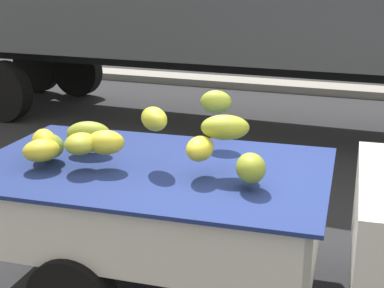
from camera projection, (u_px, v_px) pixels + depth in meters
curb_strip at (367, 92)px, 12.13m from camera, size 80.00×0.80×0.16m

